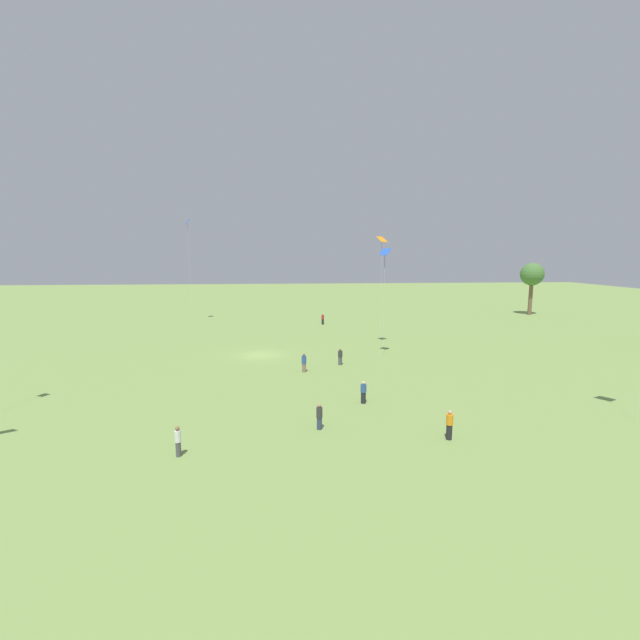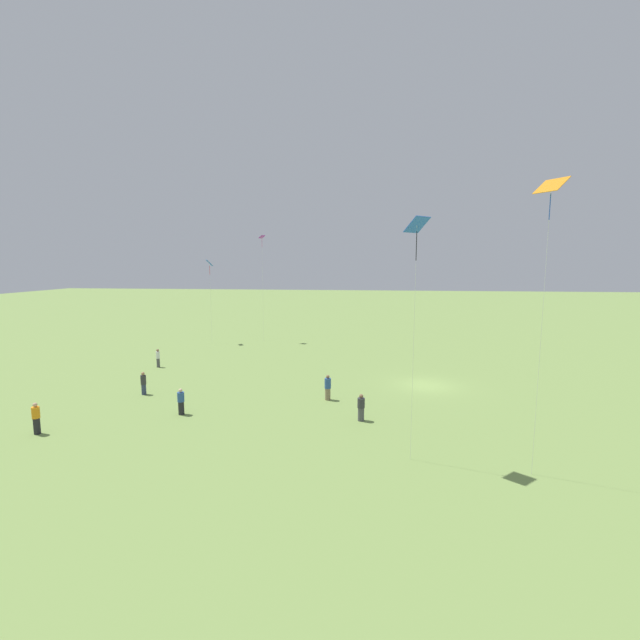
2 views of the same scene
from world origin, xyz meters
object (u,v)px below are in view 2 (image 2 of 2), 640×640
Objects in this scene: person_0 at (158,358)px; person_4 at (361,408)px; kite_0 at (417,233)px; kite_1 at (262,244)px; person_1 at (181,402)px; kite_2 at (210,265)px; person_6 at (144,383)px; person_2 at (328,388)px; kite_4 at (551,195)px; person_5 at (36,418)px.

person_0 is 1.03× the size of person_4.
kite_1 reaches higher than kite_0.
person_0 is 1.01× the size of person_1.
kite_2 is at bearing 60.61° from person_4.
kite_1 is (-3.25, -22.51, 10.91)m from person_6.
person_2 is 0.14× the size of kite_1.
kite_2 is 0.76× the size of kite_4.
kite_1 reaches higher than person_4.
kite_2 is (0.50, -28.14, 8.35)m from person_5.
kite_2 is at bearing 31.24° from person_2.
kite_1 is at bearing -56.99° from kite_2.
person_5 is 1.07× the size of person_6.
person_2 is at bearing -101.07° from person_6.
person_2 is 18.00m from kite_4.
person_1 is 5.79m from person_6.
person_4 is 31.43m from kite_2.
person_1 is 7.71m from person_5.
person_6 is 0.13× the size of kite_4.
person_5 is (15.54, 7.86, 0.02)m from person_2.
kite_2 reaches higher than person_5.
kite_0 reaches higher than person_2.
kite_1 is (1.25, -26.15, 10.92)m from person_1.
person_1 is 0.93× the size of person_5.
kite_1 is at bearing -62.45° from kite_0.
person_1 is 9.73m from person_2.
person_5 is 0.14× the size of kite_4.
kite_4 is (-26.57, 17.16, 11.40)m from person_0.
person_4 is 30.81m from kite_1.
kite_0 is at bearing 177.23° from person_0.
kite_0 reaches higher than person_1.
kite_2 reaches higher than person_0.
person_4 is at bearing -176.55° from person_0.
person_5 is at bearing 126.05° from person_4.
person_0 is 0.13× the size of kite_4.
kite_4 is at bearing -70.34° from person_1.
kite_0 is (-4.88, 8.64, 9.93)m from person_2.
kite_1 is at bearing -78.51° from person_0.
person_0 reaches higher than person_1.
person_5 is at bearing 151.75° from person_6.
person_0 is 18.07m from person_2.
person_2 reaches higher than person_0.
person_5 is at bearing 127.75° from person_0.
kite_4 is at bearing 44.99° from person_5.
kite_4 is at bearing -140.17° from person_2.
kite_1 is (-6.23, -14.57, 10.89)m from person_0.
kite_1 reaches higher than person_5.
person_5 is 0.14× the size of kite_1.
kite_0 is at bearing -72.84° from person_1.
person_1 is 22.93m from kite_4.
kite_1 is (12.54, -25.93, 10.94)m from person_4.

